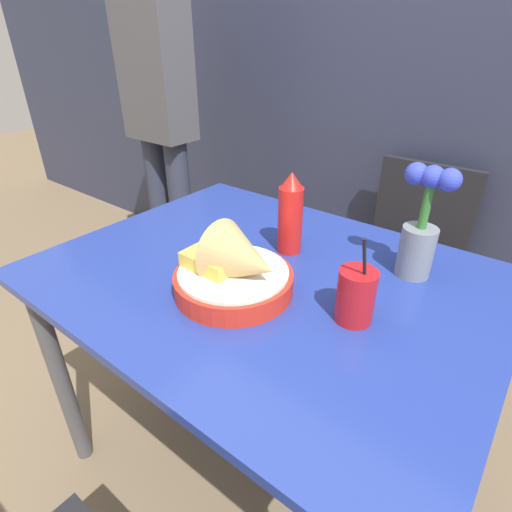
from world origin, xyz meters
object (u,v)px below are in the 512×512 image
chair_far_window (410,247)px  person_standing (158,101)px  food_basket (237,271)px  flower_vase (421,229)px  drink_cup (356,297)px  ketchup_bottle (290,214)px

chair_far_window → person_standing: 1.28m
food_basket → person_standing: size_ratio=0.16×
flower_vase → person_standing: person_standing is taller
flower_vase → person_standing: size_ratio=0.16×
drink_cup → flower_vase: size_ratio=0.75×
chair_far_window → drink_cup: bearing=-80.6°
ketchup_bottle → flower_vase: bearing=15.7°
ketchup_bottle → flower_vase: 0.32m
chair_far_window → person_standing: bearing=-163.7°
ketchup_bottle → drink_cup: 0.33m
chair_far_window → person_standing: (-1.12, -0.33, 0.52)m
flower_vase → chair_far_window: bearing=105.9°
flower_vase → drink_cup: bearing=-97.8°
food_basket → flower_vase: size_ratio=0.99×
food_basket → flower_vase: (0.29, 0.33, 0.07)m
chair_far_window → food_basket: bearing=-96.1°
ketchup_bottle → drink_cup: size_ratio=1.08×
drink_cup → person_standing: person_standing is taller
flower_vase → person_standing: bearing=166.2°
chair_far_window → food_basket: 1.04m
chair_far_window → drink_cup: 0.97m
drink_cup → person_standing: bearing=155.6°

